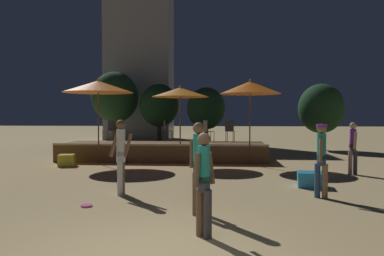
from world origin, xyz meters
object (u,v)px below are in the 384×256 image
Objects in this scene: patio_umbrella_2 at (250,88)px; person_0 at (321,157)px; background_tree_3 at (115,97)px; bistro_chair_0 at (166,129)px; person_3 at (204,182)px; bistro_chair_1 at (230,129)px; person_2 at (353,147)px; background_tree_0 at (159,105)px; bistro_chair_2 at (207,129)px; person_4 at (121,154)px; bistro_chair_3 at (109,128)px; patio_umbrella_0 at (98,87)px; background_tree_2 at (321,109)px; patio_umbrella_1 at (180,92)px; background_tree_1 at (206,109)px; person_1 at (199,164)px; cube_seat_1 at (309,179)px; cube_seat_2 at (67,160)px; frisbee_disc at (87,206)px.

person_0 is at bearing -77.63° from patio_umbrella_2.
background_tree_3 reaches higher than person_0.
person_3 is at bearing -169.34° from bistro_chair_0.
bistro_chair_1 is 0.18× the size of background_tree_3.
background_tree_0 is at bearing -63.10° from person_2.
bistro_chair_2 is 10.04m from background_tree_0.
background_tree_0 is (-8.32, 12.43, 1.65)m from person_2.
person_0 is at bearing -87.01° from person_4.
patio_umbrella_2 is 6.46m from bistro_chair_3.
patio_umbrella_0 is 5.80m from patio_umbrella_2.
bistro_chair_0 is (-3.43, 1.62, -1.60)m from patio_umbrella_2.
background_tree_2 reaches higher than bistro_chair_1.
background_tree_3 is (-7.08, 19.55, 2.27)m from person_3.
bistro_chair_3 is at bearing 154.14° from patio_umbrella_1.
background_tree_1 is (-5.13, 10.96, 1.41)m from person_2.
person_0 is at bearing -56.01° from patio_umbrella_1.
patio_umbrella_2 reaches higher than bistro_chair_1.
background_tree_1 is (-0.55, 16.13, 1.34)m from person_1.
background_tree_2 reaches higher than bistro_chair_2.
background_tree_2 reaches higher than person_0.
bistro_chair_0 is 0.25× the size of background_tree_2.
cube_seat_1 is at bearing 99.34° from person_3.
background_tree_1 is at bearing 132.55° from person_3.
bistro_chair_1 is at bearing 109.87° from cube_seat_1.
patio_umbrella_0 is 8.58m from cube_seat_1.
background_tree_0 reaches higher than bistro_chair_2.
cube_seat_2 is at bearing 81.60° from bistro_chair_2.
bistro_chair_0 is at bearing -147.17° from background_tree_2.
patio_umbrella_0 reaches higher than bistro_chair_0.
patio_umbrella_1 is 7.17m from person_0.
background_tree_3 is (-6.92, 18.24, 2.17)m from person_1.
bistro_chair_0 and bistro_chair_2 have the same top height.
bistro_chair_2 is at bearing 145.82° from patio_umbrella_2.
frisbee_disc is at bearing 27.51° from person_2.
person_4 is 17.48m from background_tree_3.
background_tree_1 is (1.40, 7.34, 0.98)m from bistro_chair_0.
bistro_chair_1 is 7.78m from background_tree_1.
bistro_chair_3 is at bearing 52.08° from bistro_chair_2.
person_4 is at bearing -163.51° from cube_seat_1.
background_tree_3 is (-6.75, 9.94, 1.81)m from bistro_chair_2.
background_tree_3 reaches higher than bistro_chair_0.
person_4 is at bearing -83.60° from background_tree_0.
background_tree_0 reaches higher than bistro_chair_1.
bistro_chair_1 is at bearing -18.74° from person_4.
person_2 is 1.85× the size of bistro_chair_3.
patio_umbrella_0 is 3.66× the size of bistro_chair_2.
patio_umbrella_0 is 0.92× the size of background_tree_2.
person_4 is at bearing 85.49° from person_1.
patio_umbrella_1 is 8.77m from background_tree_1.
patio_umbrella_0 is at bearing -146.21° from background_tree_2.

